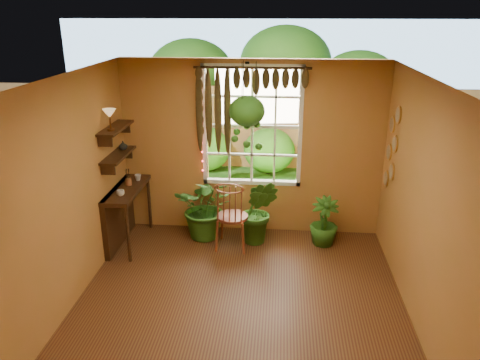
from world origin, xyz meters
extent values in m
plane|color=brown|center=(0.00, 0.00, 0.00)|extent=(4.50, 4.50, 0.00)
plane|color=white|center=(0.00, 0.00, 2.70)|extent=(4.50, 4.50, 0.00)
plane|color=#BA773F|center=(0.00, 2.25, 1.35)|extent=(4.00, 0.00, 4.00)
plane|color=#BA773F|center=(-2.00, 0.00, 1.35)|extent=(0.00, 4.50, 4.50)
plane|color=#BA773F|center=(2.00, 0.00, 1.35)|extent=(0.00, 4.50, 4.50)
cube|color=white|center=(0.00, 2.28, 1.70)|extent=(1.52, 0.10, 1.86)
cube|color=white|center=(0.00, 2.31, 1.70)|extent=(1.38, 0.01, 1.78)
cylinder|color=#35210E|center=(0.00, 2.17, 2.58)|extent=(1.70, 0.04, 0.04)
cube|color=#35210E|center=(-1.80, 1.60, 0.87)|extent=(0.40, 1.20, 0.06)
cube|color=#35210E|center=(-1.96, 1.60, 0.45)|extent=(0.08, 1.18, 0.90)
cylinder|color=#35210E|center=(-1.64, 1.05, 0.43)|extent=(0.05, 0.05, 0.86)
cylinder|color=#35210E|center=(-1.64, 2.15, 0.43)|extent=(0.05, 0.05, 0.86)
cube|color=#35210E|center=(-1.88, 1.60, 1.40)|extent=(0.25, 0.90, 0.04)
cube|color=#35210E|center=(-1.88, 1.60, 1.80)|extent=(0.25, 0.90, 0.04)
cube|color=#265C1A|center=(0.00, 7.25, -0.02)|extent=(14.00, 10.00, 0.04)
cube|color=#9A6D49|center=(0.00, 5.45, 0.90)|extent=(12.00, 0.10, 1.80)
plane|color=#7FAAD5|center=(0.00, 9.05, 1.55)|extent=(12.00, 0.00, 12.00)
cylinder|color=brown|center=(-0.24, 1.62, 0.49)|extent=(0.50, 0.50, 0.04)
torus|color=brown|center=(-0.26, 1.42, 1.02)|extent=(0.44, 0.07, 0.44)
imported|color=#215015|center=(-0.67, 1.90, 0.51)|extent=(0.93, 0.82, 1.01)
imported|color=#215015|center=(0.14, 1.78, 0.52)|extent=(0.65, 0.56, 1.04)
imported|color=#215015|center=(1.13, 1.82, 0.37)|extent=(0.44, 0.44, 0.74)
ellipsoid|color=black|center=(-0.05, 1.89, 1.94)|extent=(0.30, 0.30, 0.18)
ellipsoid|color=#215015|center=(-0.05, 1.89, 2.01)|extent=(0.51, 0.51, 0.43)
imported|color=silver|center=(-1.78, 1.29, 0.94)|extent=(0.12, 0.12, 0.09)
imported|color=beige|center=(-1.72, 1.92, 0.95)|extent=(0.10, 0.10, 0.09)
cylinder|color=brown|center=(-1.80, 1.71, 0.95)|extent=(0.09, 0.09, 0.11)
imported|color=#B2AD99|center=(-1.87, 1.81, 1.48)|extent=(0.14, 0.14, 0.13)
cylinder|color=brown|center=(-1.86, 1.37, 1.83)|extent=(0.10, 0.10, 0.03)
cylinder|color=brown|center=(-1.86, 1.37, 1.93)|extent=(0.02, 0.02, 0.18)
cone|color=slate|center=(-1.86, 1.37, 2.06)|extent=(0.18, 0.18, 0.12)
camera|label=1|loc=(0.44, -4.63, 3.38)|focal=35.00mm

